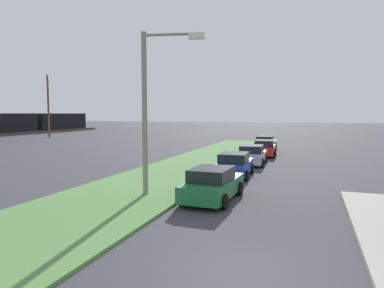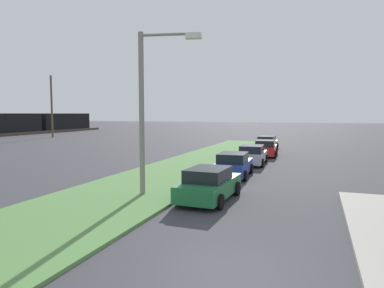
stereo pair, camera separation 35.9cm
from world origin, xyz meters
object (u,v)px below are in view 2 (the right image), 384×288
at_px(parked_car_blue, 233,165).
at_px(parked_car_green, 209,184).
at_px(parked_car_red, 265,148).
at_px(streetlight, 149,102).
at_px(distant_utility_pole, 52,107).
at_px(parked_car_yellow, 267,143).
at_px(parked_car_silver, 252,155).

bearing_deg(parked_car_blue, parked_car_green, -179.43).
distance_m(parked_car_green, parked_car_red, 17.24).
bearing_deg(streetlight, parked_car_red, -9.35).
height_order(parked_car_green, streetlight, streetlight).
bearing_deg(parked_car_blue, parked_car_red, -4.65).
height_order(parked_car_red, streetlight, streetlight).
height_order(parked_car_red, distant_utility_pole, distant_utility_pole).
xyz_separation_m(parked_car_green, distant_utility_pole, (31.35, 36.16, 4.28)).
bearing_deg(distant_utility_pole, parked_car_green, -130.93).
distance_m(streetlight, distant_utility_pole, 45.95).
bearing_deg(distant_utility_pole, parked_car_yellow, -103.14).
height_order(parked_car_yellow, distant_utility_pole, distant_utility_pole).
relative_size(parked_car_green, distant_utility_pole, 0.44).
height_order(parked_car_green, parked_car_blue, same).
distance_m(parked_car_yellow, distant_utility_pole, 36.79).
xyz_separation_m(parked_car_green, streetlight, (-0.25, 2.80, 3.67)).
relative_size(parked_car_blue, streetlight, 0.58).
xyz_separation_m(parked_car_silver, parked_car_yellow, (11.40, 0.43, 0.00)).
distance_m(parked_car_yellow, streetlight, 23.68).
xyz_separation_m(parked_car_green, parked_car_red, (17.24, -0.08, 0.00)).
distance_m(parked_car_green, streetlight, 4.62).
bearing_deg(parked_car_red, parked_car_green, 176.32).
xyz_separation_m(parked_car_silver, streetlight, (-11.89, 2.65, 3.67)).
distance_m(parked_car_green, parked_car_silver, 11.64).
xyz_separation_m(parked_car_blue, distant_utility_pole, (25.21, 35.82, 4.28)).
height_order(streetlight, distant_utility_pole, distant_utility_pole).
distance_m(parked_car_blue, distant_utility_pole, 44.01).
height_order(parked_car_green, parked_car_red, same).
relative_size(parked_car_silver, parked_car_yellow, 1.00).
distance_m(parked_car_red, parked_car_yellow, 5.84).
xyz_separation_m(parked_car_blue, parked_car_silver, (5.50, -0.19, 0.00)).
bearing_deg(parked_car_silver, parked_car_blue, 176.02).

